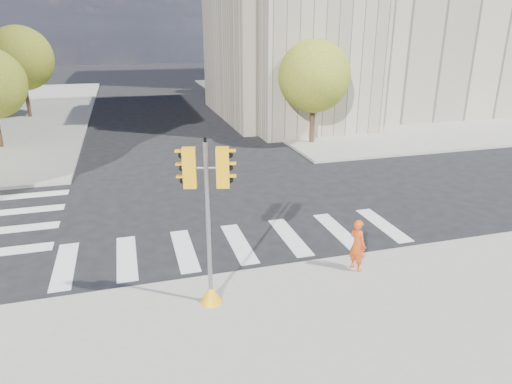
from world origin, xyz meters
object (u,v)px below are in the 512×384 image
traffic_signal (209,238)px  photographer (357,245)px  lamp_near (298,62)px  lamp_far (244,52)px

traffic_signal → photographer: size_ratio=2.78×
lamp_near → lamp_far: (0.00, 14.00, 0.00)m
photographer → lamp_near: bearing=-31.8°
traffic_signal → photographer: bearing=20.9°
lamp_far → traffic_signal: bearing=-106.2°
lamp_near → traffic_signal: (-9.66, -19.35, -2.62)m
lamp_near → traffic_signal: 21.79m
lamp_near → photographer: lamp_near is taller
lamp_near → photographer: 19.92m
photographer → traffic_signal: bearing=80.6°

